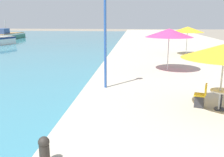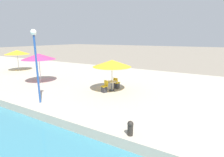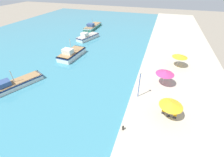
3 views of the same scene
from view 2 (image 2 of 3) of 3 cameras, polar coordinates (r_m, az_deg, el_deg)
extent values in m
cylinder|color=#B7B7B7|center=(13.46, 0.00, 0.16)|extent=(0.06, 0.06, 2.08)
cone|color=yellow|center=(13.26, 0.00, 4.99)|extent=(2.94, 2.94, 0.52)
cylinder|color=#B7B7B7|center=(17.47, -22.48, 2.53)|extent=(0.06, 0.06, 2.30)
cone|color=#E5387A|center=(17.30, -22.85, 6.64)|extent=(3.00, 3.00, 0.52)
cylinder|color=#B7B7B7|center=(25.14, -28.30, 4.80)|extent=(0.06, 0.06, 2.21)
cone|color=yellow|center=(25.03, -28.60, 7.54)|extent=(2.94, 2.94, 0.51)
cylinder|color=#333338|center=(13.84, -0.13, -3.84)|extent=(0.44, 0.44, 0.04)
cylinder|color=#333338|center=(13.75, -0.14, -2.53)|extent=(0.08, 0.08, 0.70)
cylinder|color=beige|center=(13.65, -0.14, -1.03)|extent=(0.80, 0.80, 0.04)
cube|color=#2D2D33|center=(14.38, 1.59, -2.35)|extent=(0.37, 0.37, 0.45)
cube|color=gold|center=(14.31, 1.59, -1.37)|extent=(0.43, 0.43, 0.06)
cube|color=gold|center=(14.10, 1.15, -0.63)|extent=(0.09, 0.40, 0.40)
cube|color=#2D2D33|center=(13.32, -2.56, -3.62)|extent=(0.43, 0.43, 0.45)
cube|color=gold|center=(13.25, -2.57, -2.56)|extent=(0.51, 0.51, 0.06)
cube|color=gold|center=(13.31, -1.91, -1.46)|extent=(0.18, 0.40, 0.40)
cylinder|color=#2D2823|center=(7.77, 5.98, -16.48)|extent=(0.24, 0.24, 0.45)
sphere|color=#2D2823|center=(7.63, 6.04, -14.53)|extent=(0.26, 0.26, 0.26)
cylinder|color=#28519E|center=(11.75, -23.24, 2.47)|extent=(0.12, 0.12, 4.20)
sphere|color=white|center=(11.59, -24.27, 13.60)|extent=(0.36, 0.36, 0.36)
camera|label=1|loc=(8.59, 45.97, 3.93)|focal=40.00mm
camera|label=3|loc=(16.61, 88.33, 44.90)|focal=24.00mm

